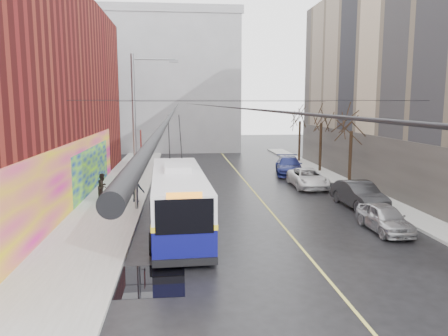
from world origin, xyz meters
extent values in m
plane|color=black|center=(0.00, 0.00, 0.00)|extent=(140.00, 140.00, 0.00)
cube|color=gray|center=(-8.00, 12.00, 0.07)|extent=(4.00, 60.00, 0.15)
cube|color=gray|center=(9.00, 12.00, 0.07)|extent=(2.00, 60.00, 0.15)
cube|color=#BFB74C|center=(1.50, 14.00, 0.00)|extent=(0.12, 50.00, 0.01)
cube|color=#D30498|center=(-9.96, 10.00, 2.00)|extent=(0.08, 28.00, 4.00)
cube|color=#04168F|center=(-9.92, 16.00, 1.60)|extent=(0.06, 12.00, 3.20)
cube|color=#4C4742|center=(9.97, 14.00, 2.00)|extent=(0.06, 36.00, 4.00)
cube|color=gray|center=(-6.00, 45.00, 9.00)|extent=(20.00, 12.00, 18.00)
cube|color=gray|center=(-6.00, 39.10, 17.50)|extent=(20.50, 0.40, 1.00)
cylinder|color=slate|center=(-6.30, 10.00, 4.50)|extent=(0.20, 0.20, 9.00)
cube|color=#510E0B|center=(-5.95, 10.00, 4.20)|extent=(0.04, 0.60, 1.10)
cylinder|color=slate|center=(-5.10, 10.00, 8.70)|extent=(2.40, 0.10, 0.10)
cube|color=slate|center=(-4.00, 10.00, 8.60)|extent=(0.50, 0.22, 0.12)
cylinder|color=black|center=(-3.80, 15.00, 6.20)|extent=(0.02, 60.00, 0.02)
cylinder|color=black|center=(-2.80, 15.00, 6.20)|extent=(0.02, 60.00, 0.02)
cylinder|color=black|center=(0.00, 6.00, 6.40)|extent=(18.00, 0.02, 0.02)
cylinder|color=black|center=(0.00, 22.00, 6.40)|extent=(18.00, 0.02, 0.02)
cylinder|color=black|center=(9.00, 16.00, 2.10)|extent=(0.24, 0.24, 4.20)
cylinder|color=black|center=(9.00, 23.00, 2.24)|extent=(0.24, 0.24, 4.48)
cylinder|color=black|center=(9.00, 30.00, 2.18)|extent=(0.24, 0.24, 4.37)
cube|color=black|center=(-4.82, -0.36, 0.00)|extent=(2.38, 2.93, 0.01)
ellipsoid|color=slate|center=(-3.30, 8.36, 6.92)|extent=(0.44, 0.20, 0.12)
ellipsoid|color=slate|center=(-1.65, 9.70, 8.61)|extent=(0.44, 0.20, 0.12)
ellipsoid|color=slate|center=(-2.54, 12.28, 6.78)|extent=(0.44, 0.20, 0.12)
cube|color=#0B0C56|center=(-3.84, 6.18, 0.91)|extent=(2.97, 11.54, 1.43)
cube|color=silver|center=(-3.84, 6.18, 2.24)|extent=(2.97, 11.54, 1.24)
cube|color=yellow|center=(-3.84, 6.18, 1.62)|extent=(3.00, 11.58, 0.21)
cube|color=black|center=(-3.60, 0.45, 2.10)|extent=(2.19, 0.13, 1.34)
cube|color=black|center=(-4.09, 11.91, 2.10)|extent=(2.19, 0.13, 1.14)
cube|color=black|center=(-5.10, 6.13, 2.15)|extent=(0.49, 10.48, 0.95)
cube|color=black|center=(-2.58, 6.23, 2.15)|extent=(0.49, 10.48, 0.95)
cube|color=silver|center=(-3.88, 7.13, 3.00)|extent=(1.46, 2.92, 0.29)
cube|color=black|center=(-3.59, 0.42, 0.33)|extent=(2.48, 0.22, 0.29)
cylinder|color=black|center=(-4.92, 2.32, 0.48)|extent=(0.33, 0.96, 0.95)
cylinder|color=black|center=(-2.44, 2.42, 0.48)|extent=(0.33, 0.96, 0.95)
cylinder|color=black|center=(-5.24, 9.94, 0.48)|extent=(0.33, 0.96, 0.95)
cylinder|color=black|center=(-2.76, 10.04, 0.48)|extent=(0.33, 0.96, 0.95)
cylinder|color=black|center=(-4.36, 10.45, 4.39)|extent=(0.20, 3.31, 2.34)
cylinder|color=black|center=(-3.69, 10.48, 4.39)|extent=(0.20, 3.31, 2.34)
imported|color=#B0B1B5|center=(6.25, 4.57, 0.68)|extent=(1.62, 4.00, 1.36)
imported|color=#27282A|center=(7.00, 9.47, 0.79)|extent=(2.02, 4.91, 1.58)
imported|color=silver|center=(5.80, 16.06, 0.70)|extent=(2.45, 5.08, 1.39)
imported|color=navy|center=(5.80, 21.79, 0.79)|extent=(3.12, 5.74, 1.58)
imported|color=#97989C|center=(-3.65, 21.44, 0.77)|extent=(2.38, 4.73, 1.55)
imported|color=black|center=(-7.48, 11.45, 0.92)|extent=(0.46, 0.62, 1.54)
imported|color=black|center=(-8.69, 12.81, 0.98)|extent=(0.82, 0.94, 1.66)
imported|color=black|center=(-6.50, 11.81, 1.04)|extent=(1.33, 1.11, 1.79)
camera|label=1|loc=(-3.74, -15.36, 6.28)|focal=35.00mm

